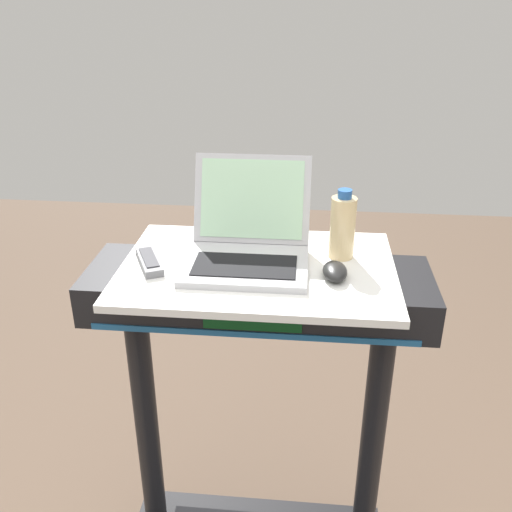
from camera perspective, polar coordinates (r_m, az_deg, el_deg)
The scene contains 5 objects.
desk_board at distance 1.47m, azimuth 0.19°, elevation -1.27°, with size 0.70×0.48×0.02m, color white.
laptop at distance 1.47m, azimuth -0.83°, elevation 1.33°, with size 0.31×0.33×0.24m.
computer_mouse at distance 1.41m, azimuth 7.89°, elevation -1.52°, with size 0.06×0.10×0.03m, color black.
water_bottle at distance 1.49m, azimuth 8.65°, elevation 2.93°, with size 0.07×0.07×0.19m.
tv_remote at distance 1.49m, azimuth -10.62°, elevation -0.49°, with size 0.11×0.16×0.02m.
Camera 1 is at (0.12, -0.61, 1.76)m, focal length 40.00 mm.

